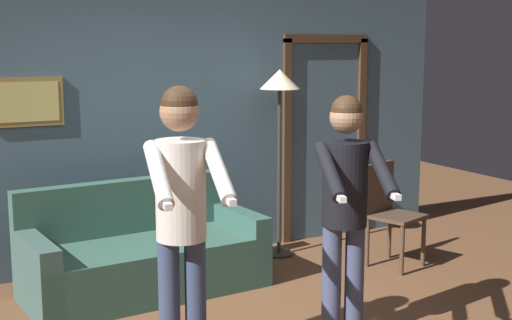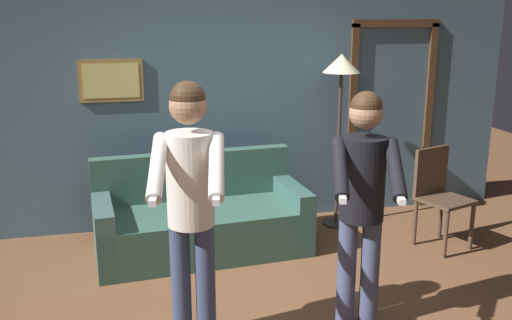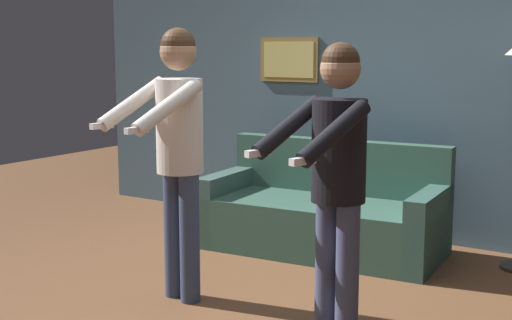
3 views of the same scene
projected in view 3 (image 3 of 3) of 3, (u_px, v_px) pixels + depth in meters
ground_plane at (252, 314)px, 4.42m from camera, size 12.00×12.00×0.00m
back_wall_assembly at (396, 87)px, 6.05m from camera, size 6.40×0.10×2.60m
couch at (324, 217)px, 5.77m from camera, size 1.96×0.99×0.87m
person_standing_left at (177, 137)px, 4.51m from camera, size 0.51×0.72×1.76m
person_standing_right at (336, 165)px, 3.88m from camera, size 0.55×0.69×1.67m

